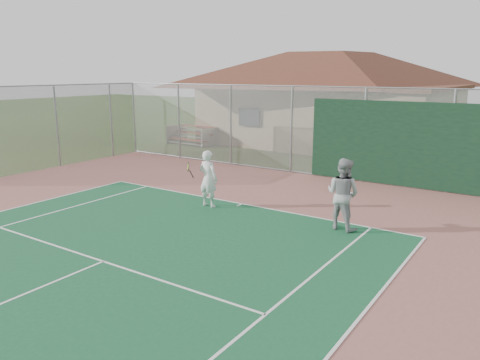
{
  "coord_description": "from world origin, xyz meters",
  "views": [
    {
      "loc": [
        7.77,
        0.15,
        4.05
      ],
      "look_at": [
        1.05,
        10.2,
        1.25
      ],
      "focal_mm": 35.0,
      "sensor_mm": 36.0,
      "label": 1
    }
  ],
  "objects_px": {
    "clubhouse": "(330,89)",
    "player_grey_back": "(343,195)",
    "bleachers": "(193,135)",
    "player_white_front": "(208,179)"
  },
  "relations": [
    {
      "from": "bleachers",
      "to": "player_white_front",
      "type": "bearing_deg",
      "value": -43.89
    },
    {
      "from": "clubhouse",
      "to": "bleachers",
      "type": "relative_size",
      "value": 5.2
    },
    {
      "from": "clubhouse",
      "to": "bleachers",
      "type": "height_order",
      "value": "clubhouse"
    },
    {
      "from": "clubhouse",
      "to": "player_grey_back",
      "type": "bearing_deg",
      "value": -62.8
    },
    {
      "from": "bleachers",
      "to": "player_white_front",
      "type": "height_order",
      "value": "player_white_front"
    },
    {
      "from": "clubhouse",
      "to": "player_white_front",
      "type": "bearing_deg",
      "value": -78.58
    },
    {
      "from": "player_white_front",
      "to": "bleachers",
      "type": "bearing_deg",
      "value": -47.64
    },
    {
      "from": "bleachers",
      "to": "player_white_front",
      "type": "relative_size",
      "value": 1.6
    },
    {
      "from": "player_grey_back",
      "to": "bleachers",
      "type": "bearing_deg",
      "value": -27.2
    },
    {
      "from": "clubhouse",
      "to": "player_grey_back",
      "type": "xyz_separation_m",
      "value": [
        6.44,
        -13.96,
        -2.15
      ]
    }
  ]
}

